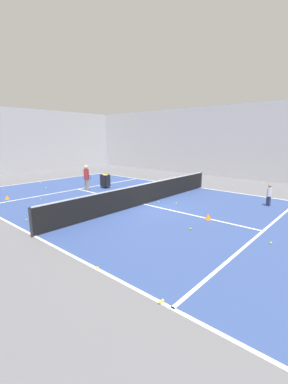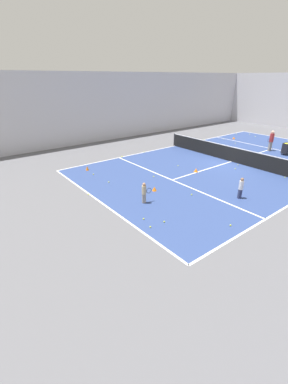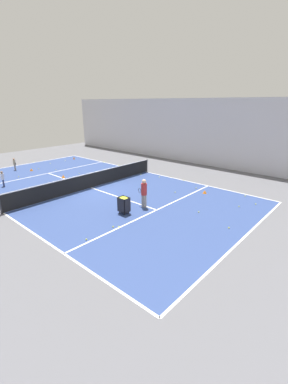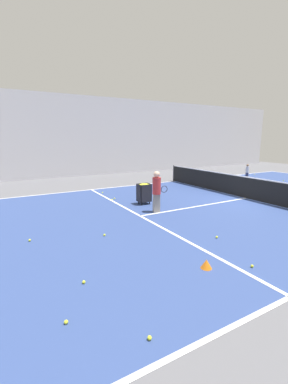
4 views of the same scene
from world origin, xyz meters
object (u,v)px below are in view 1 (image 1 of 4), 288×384
object	(u,v)px
coach_at_net	(86,176)
child_midcourt	(269,194)
ball_cart	(105,179)
tennis_net	(144,194)

from	to	relation	value
coach_at_net	child_midcourt	xyz separation A→B (m)	(3.80, -10.12, -0.32)
ball_cart	child_midcourt	bearing A→B (deg)	-76.34
child_midcourt	ball_cart	world-z (taller)	child_midcourt
coach_at_net	tennis_net	bearing A→B (deg)	10.06
child_midcourt	ball_cart	xyz separation A→B (m)	(-2.41, 9.91, 0.01)
child_midcourt	tennis_net	bearing A→B (deg)	56.79
coach_at_net	ball_cart	world-z (taller)	coach_at_net
coach_at_net	ball_cart	distance (m)	1.44
tennis_net	coach_at_net	world-z (taller)	coach_at_net
coach_at_net	child_midcourt	size ratio (longest dim) A/B	1.49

